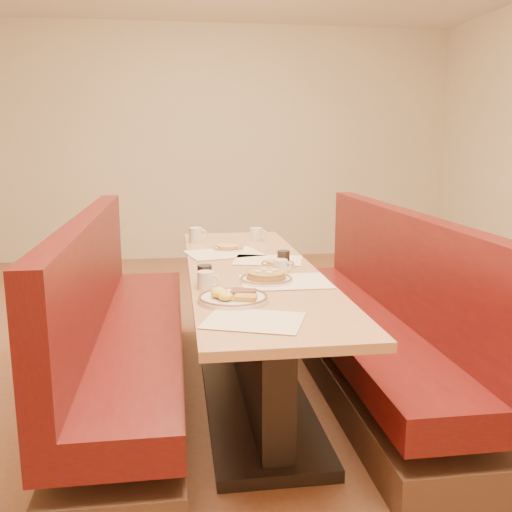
{
  "coord_description": "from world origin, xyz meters",
  "views": [
    {
      "loc": [
        -0.41,
        -3.07,
        1.45
      ],
      "look_at": [
        0.0,
        -0.15,
        0.85
      ],
      "focal_mm": 40.0,
      "sensor_mm": 36.0,
      "label": 1
    }
  ],
  "objects": [
    {
      "name": "booth_right",
      "position": [
        0.73,
        0.0,
        0.36
      ],
      "size": [
        0.55,
        2.5,
        1.05
      ],
      "color": "#4C3326",
      "rests_on": "ground"
    },
    {
      "name": "room_envelope",
      "position": [
        0.0,
        0.0,
        1.93
      ],
      "size": [
        6.04,
        8.04,
        2.82
      ],
      "color": "beige",
      "rests_on": "ground"
    },
    {
      "name": "diner_table",
      "position": [
        0.0,
        0.0,
        0.37
      ],
      "size": [
        0.7,
        2.5,
        0.75
      ],
      "color": "black",
      "rests_on": "ground"
    },
    {
      "name": "placemat_far_left",
      "position": [
        -0.12,
        0.43,
        0.75
      ],
      "size": [
        0.51,
        0.43,
        0.0
      ],
      "primitive_type": "cube",
      "rotation": [
        0.0,
        0.0,
        0.23
      ],
      "color": "beige",
      "rests_on": "diner_table"
    },
    {
      "name": "extra_plate_mid",
      "position": [
        0.15,
        0.05,
        0.76
      ],
      "size": [
        0.19,
        0.19,
        0.04
      ],
      "rotation": [
        0.0,
        0.0,
        0.39
      ],
      "color": "silver",
      "rests_on": "diner_table"
    },
    {
      "name": "soda_tumbler_mid",
      "position": [
        0.17,
        -0.01,
        0.8
      ],
      "size": [
        0.07,
        0.07,
        0.1
      ],
      "color": "black",
      "rests_on": "diner_table"
    },
    {
      "name": "eggs_plate",
      "position": [
        -0.18,
        -0.65,
        0.77
      ],
      "size": [
        0.32,
        0.32,
        0.06
      ],
      "rotation": [
        0.0,
        0.0,
        -0.27
      ],
      "color": "silver",
      "rests_on": "diner_table"
    },
    {
      "name": "placemat_near_left",
      "position": [
        -0.12,
        -0.94,
        0.75
      ],
      "size": [
        0.45,
        0.4,
        0.0
      ],
      "primitive_type": "cube",
      "rotation": [
        0.0,
        0.0,
        -0.35
      ],
      "color": "beige",
      "rests_on": "diner_table"
    },
    {
      "name": "soda_tumbler_near",
      "position": [
        -0.28,
        -0.34,
        0.8
      ],
      "size": [
        0.07,
        0.07,
        0.1
      ],
      "color": "black",
      "rests_on": "diner_table"
    },
    {
      "name": "placemat_near_right",
      "position": [
        0.12,
        -0.34,
        0.75
      ],
      "size": [
        0.44,
        0.34,
        0.0
      ],
      "primitive_type": "cube",
      "rotation": [
        0.0,
        0.0,
        -0.01
      ],
      "color": "beige",
      "rests_on": "diner_table"
    },
    {
      "name": "pancake_plate",
      "position": [
        0.03,
        -0.32,
        0.77
      ],
      "size": [
        0.27,
        0.27,
        0.06
      ],
      "rotation": [
        0.0,
        0.0,
        -0.26
      ],
      "color": "silver",
      "rests_on": "diner_table"
    },
    {
      "name": "coffee_mug_d",
      "position": [
        -0.28,
        0.88,
        0.8
      ],
      "size": [
        0.13,
        0.09,
        0.1
      ],
      "rotation": [
        0.0,
        0.0,
        0.34
      ],
      "color": "silver",
      "rests_on": "diner_table"
    },
    {
      "name": "coffee_mug_c",
      "position": [
        0.15,
        0.87,
        0.8
      ],
      "size": [
        0.12,
        0.09,
        0.09
      ],
      "rotation": [
        0.0,
        0.0,
        -0.27
      ],
      "color": "silver",
      "rests_on": "diner_table"
    },
    {
      "name": "ground",
      "position": [
        0.0,
        0.0,
        0.0
      ],
      "size": [
        8.0,
        8.0,
        0.0
      ],
      "primitive_type": "plane",
      "color": "#9E6647",
      "rests_on": "ground"
    },
    {
      "name": "placemat_far_right",
      "position": [
        0.12,
        0.18,
        0.75
      ],
      "size": [
        0.45,
        0.38,
        0.0
      ],
      "primitive_type": "cube",
      "rotation": [
        0.0,
        0.0,
        -0.24
      ],
      "color": "beige",
      "rests_on": "diner_table"
    },
    {
      "name": "extra_plate_far",
      "position": [
        -0.08,
        0.55,
        0.76
      ],
      "size": [
        0.2,
        0.2,
        0.04
      ],
      "rotation": [
        0.0,
        0.0,
        -0.39
      ],
      "color": "silver",
      "rests_on": "diner_table"
    },
    {
      "name": "booth_left",
      "position": [
        -0.73,
        0.0,
        0.36
      ],
      "size": [
        0.55,
        2.5,
        1.05
      ],
      "color": "#4C3326",
      "rests_on": "ground"
    },
    {
      "name": "coffee_mug_a",
      "position": [
        0.13,
        -0.17,
        0.79
      ],
      "size": [
        0.1,
        0.08,
        0.08
      ],
      "rotation": [
        0.0,
        0.0,
        0.42
      ],
      "color": "silver",
      "rests_on": "diner_table"
    },
    {
      "name": "coffee_mug_b",
      "position": [
        -0.28,
        -0.42,
        0.79
      ],
      "size": [
        0.11,
        0.08,
        0.09
      ],
      "rotation": [
        0.0,
        0.0,
        -0.4
      ],
      "color": "silver",
      "rests_on": "diner_table"
    }
  ]
}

